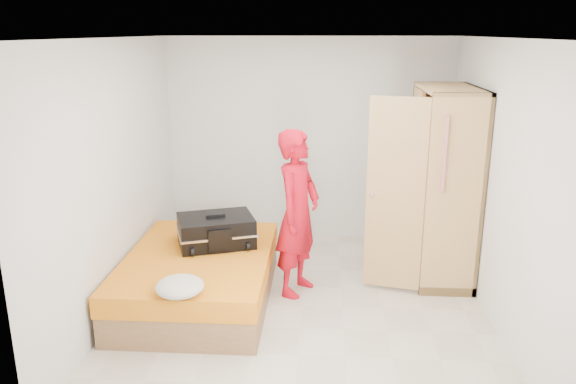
# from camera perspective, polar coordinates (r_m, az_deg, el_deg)

# --- Properties ---
(room) EXTENTS (4.00, 4.02, 2.60)m
(room) POSITION_cam_1_polar(r_m,az_deg,el_deg) (5.27, 1.53, 1.13)
(room) COLOR beige
(room) RESTS_ON ground
(bed) EXTENTS (1.42, 2.02, 0.50)m
(bed) POSITION_cam_1_polar(r_m,az_deg,el_deg) (5.83, -9.00, -8.53)
(bed) COLOR #997445
(bed) RESTS_ON ground
(wardrobe) EXTENTS (1.16, 1.20, 2.10)m
(wardrobe) POSITION_cam_1_polar(r_m,az_deg,el_deg) (6.31, 15.11, 0.24)
(wardrobe) COLOR #DFB06D
(wardrobe) RESTS_ON ground
(person) EXTENTS (0.63, 0.74, 1.73)m
(person) POSITION_cam_1_polar(r_m,az_deg,el_deg) (5.74, 0.99, -2.17)
(person) COLOR red
(person) RESTS_ON ground
(suitcase) EXTENTS (0.92, 0.79, 0.33)m
(suitcase) POSITION_cam_1_polar(r_m,az_deg,el_deg) (5.91, -7.33, -3.93)
(suitcase) COLOR black
(suitcase) RESTS_ON bed
(round_cushion) EXTENTS (0.41, 0.41, 0.16)m
(round_cushion) POSITION_cam_1_polar(r_m,az_deg,el_deg) (4.90, -10.95, -9.41)
(round_cushion) COLOR beige
(round_cushion) RESTS_ON bed
(pillow) EXTENTS (0.57, 0.38, 0.10)m
(pillow) POSITION_cam_1_polar(r_m,az_deg,el_deg) (6.47, -6.22, -3.08)
(pillow) COLOR beige
(pillow) RESTS_ON bed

